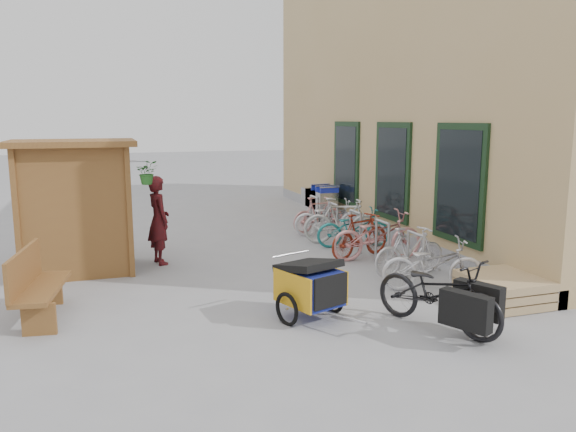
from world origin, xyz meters
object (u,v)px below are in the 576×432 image
object	(u,v)px
pallet_stack	(503,289)
bike_4	(354,228)
shopping_carts	(319,198)
child_trailer	(310,284)
bench	(35,284)
kiosk	(70,188)
cargo_bike	(440,294)
bike_6	(329,218)
bike_3	(360,235)
bike_0	(433,264)
bike_5	(342,221)
bike_1	(410,251)
bike_2	(377,235)
person_kiosk	(159,220)
bike_7	(319,214)

from	to	relation	value
pallet_stack	bike_4	world-z (taller)	bike_4
shopping_carts	child_trailer	distance (m)	7.97
bench	bike_4	distance (m)	6.68
kiosk	cargo_bike	distance (m)	6.62
cargo_bike	kiosk	bearing A→B (deg)	111.67
pallet_stack	child_trailer	world-z (taller)	child_trailer
bike_6	bike_4	bearing A→B (deg)	-166.79
kiosk	bike_3	size ratio (longest dim) A/B	1.65
bike_4	shopping_carts	bearing A→B (deg)	-0.01
bike_0	bench	bearing A→B (deg)	102.06
kiosk	bike_5	xyz separation A→B (m)	(5.61, 0.68, -1.03)
child_trailer	bike_6	size ratio (longest dim) A/B	0.92
bike_1	bike_2	bearing A→B (deg)	-4.72
child_trailer	bike_5	size ratio (longest dim) A/B	0.89
bike_4	bike_6	world-z (taller)	bike_6
bike_1	bike_2	size ratio (longest dim) A/B	0.79
bike_1	kiosk	bearing A→B (deg)	64.05
kiosk	bike_5	distance (m)	5.74
pallet_stack	bike_6	bearing A→B (deg)	96.48
cargo_bike	bike_4	world-z (taller)	cargo_bike
cargo_bike	bench	bearing A→B (deg)	133.27
kiosk	bike_4	distance (m)	5.82
kiosk	bike_2	bearing A→B (deg)	-8.80
pallet_stack	bike_6	xyz separation A→B (m)	(-0.62, 5.45, 0.23)
shopping_carts	person_kiosk	distance (m)	5.95
kiosk	bike_2	size ratio (longest dim) A/B	1.34
person_kiosk	bike_7	size ratio (longest dim) A/B	1.16
bike_2	bike_0	bearing A→B (deg)	-177.22
bike_1	bike_2	world-z (taller)	bike_2
shopping_carts	bike_0	world-z (taller)	shopping_carts
bike_5	bike_7	bearing A→B (deg)	17.74
cargo_bike	bike_0	bearing A→B (deg)	35.91
bench	person_kiosk	world-z (taller)	person_kiosk
bike_0	bike_2	distance (m)	2.12
bike_7	child_trailer	bearing A→B (deg)	145.40
bike_1	bike_6	xyz separation A→B (m)	(-0.04, 3.66, -0.01)
child_trailer	bike_4	bearing A→B (deg)	37.96
bike_6	cargo_bike	bearing A→B (deg)	-177.46
pallet_stack	bike_0	size ratio (longest dim) A/B	0.72
bike_2	shopping_carts	bearing A→B (deg)	-2.24
child_trailer	bike_2	size ratio (longest dim) A/B	0.82
bike_5	bike_7	xyz separation A→B (m)	(-0.01, 1.39, -0.08)
kiosk	bike_5	size ratio (longest dim) A/B	1.44
bike_3	bench	bearing A→B (deg)	89.31
bike_5	bike_6	bearing A→B (deg)	13.84
bike_3	bike_6	size ratio (longest dim) A/B	0.91
shopping_carts	bike_5	bearing A→B (deg)	-102.24
bike_2	bike_7	world-z (taller)	bike_2
bench	bike_4	xyz separation A→B (m)	(6.11, 2.71, -0.09)
child_trailer	bike_2	world-z (taller)	bike_2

